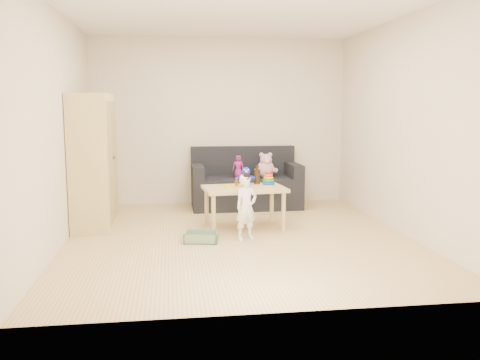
{
  "coord_description": "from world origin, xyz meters",
  "views": [
    {
      "loc": [
        -0.78,
        -5.8,
        1.53
      ],
      "look_at": [
        0.05,
        0.25,
        0.65
      ],
      "focal_mm": 38.0,
      "sensor_mm": 36.0,
      "label": 1
    }
  ],
  "objects": [
    {
      "name": "yellow_book",
      "position": [
        -0.02,
        0.53,
        0.54
      ],
      "size": [
        0.27,
        0.27,
        0.02
      ],
      "primitive_type": "cube",
      "rotation": [
        0.0,
        0.0,
        0.27
      ],
      "color": "gold",
      "rests_on": "play_table"
    },
    {
      "name": "blue_plush",
      "position": [
        0.18,
        0.65,
        0.65
      ],
      "size": [
        0.2,
        0.16,
        0.24
      ],
      "primitive_type": null,
      "rotation": [
        0.0,
        0.0,
        -0.03
      ],
      "color": "#1528C5",
      "rests_on": "play_table"
    },
    {
      "name": "ring_stacker",
      "position": [
        0.45,
        0.5,
        0.6
      ],
      "size": [
        0.16,
        0.16,
        0.19
      ],
      "color": "yellow",
      "rests_on": "play_table"
    },
    {
      "name": "play_table",
      "position": [
        0.13,
        0.45,
        0.27
      ],
      "size": [
        1.06,
        0.73,
        0.53
      ],
      "primitive_type": "cube",
      "rotation": [
        0.0,
        0.0,
        0.09
      ],
      "color": "#D5B675",
      "rests_on": "ground"
    },
    {
      "name": "storage_bin",
      "position": [
        -0.45,
        -0.13,
        0.06
      ],
      "size": [
        0.42,
        0.34,
        0.11
      ],
      "primitive_type": null,
      "rotation": [
        0.0,
        0.0,
        -0.18
      ],
      "color": "#618560",
      "rests_on": "ground"
    },
    {
      "name": "toddler",
      "position": [
        0.07,
        -0.1,
        0.37
      ],
      "size": [
        0.32,
        0.28,
        0.74
      ],
      "primitive_type": "imported",
      "rotation": [
        0.0,
        0.0,
        0.42
      ],
      "color": "white",
      "rests_on": "ground"
    },
    {
      "name": "pink_bear",
      "position": [
        0.65,
        1.76,
        0.62
      ],
      "size": [
        0.34,
        0.31,
        0.32
      ],
      "primitive_type": null,
      "rotation": [
        0.0,
        0.0,
        0.3
      ],
      "color": "#C894A3",
      "rests_on": "sofa"
    },
    {
      "name": "sofa",
      "position": [
        0.36,
        1.82,
        0.23
      ],
      "size": [
        1.64,
        0.82,
        0.46
      ],
      "primitive_type": "cube",
      "rotation": [
        0.0,
        0.0,
        -0.0
      ],
      "color": "black",
      "rests_on": "ground"
    },
    {
      "name": "brown_bottle",
      "position": [
        0.34,
        0.7,
        0.63
      ],
      "size": [
        0.08,
        0.08,
        0.24
      ],
      "color": "black",
      "rests_on": "play_table"
    },
    {
      "name": "doll",
      "position": [
        0.23,
        1.79,
        0.63
      ],
      "size": [
        0.19,
        0.15,
        0.34
      ],
      "primitive_type": "imported",
      "rotation": [
        0.0,
        0.0,
        -0.19
      ],
      "color": "#B2217A",
      "rests_on": "sofa"
    },
    {
      "name": "wardrobe",
      "position": [
        -1.75,
        0.77,
        0.85
      ],
      "size": [
        0.47,
        0.94,
        1.69
      ],
      "primitive_type": "cube",
      "color": "#D9C377",
      "rests_on": "ground"
    },
    {
      "name": "room",
      "position": [
        0.0,
        0.0,
        1.3
      ],
      "size": [
        4.5,
        4.5,
        4.5
      ],
      "color": "#DDB277",
      "rests_on": "ground"
    },
    {
      "name": "wooden_figure",
      "position": [
        0.03,
        0.45,
        0.59
      ],
      "size": [
        0.05,
        0.04,
        0.12
      ],
      "primitive_type": null,
      "rotation": [
        0.0,
        0.0,
        -0.04
      ],
      "color": "brown",
      "rests_on": "play_table"
    }
  ]
}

